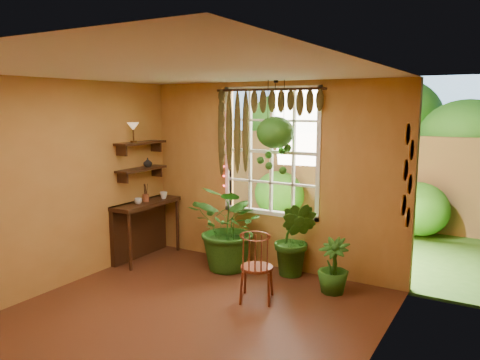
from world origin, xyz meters
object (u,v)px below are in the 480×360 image
Objects in this scene: potted_plant_mid at (295,239)px; hanging_basket at (275,136)px; counter_ledge at (142,223)px; windsor_chair at (256,277)px; potted_plant_left at (231,228)px.

potted_plant_mid is 1.45m from hanging_basket.
windsor_chair reaches higher than counter_ledge.
potted_plant_left is at bearing 115.51° from windsor_chair.
potted_plant_mid is at bearing 10.45° from counter_ledge.
hanging_basket is at bearing 12.06° from counter_ledge.
potted_plant_left is (1.52, 0.20, 0.08)m from counter_ledge.
potted_plant_mid is (2.40, 0.44, -0.02)m from counter_ledge.
potted_plant_mid is at bearing 65.15° from windsor_chair.
windsor_chair is at bearing -93.12° from potted_plant_mid.
windsor_chair is 0.84× the size of potted_plant_left.
windsor_chair is at bearing -13.62° from counter_ledge.
windsor_chair is at bearing -75.29° from hanging_basket.
windsor_chair is 0.82× the size of hanging_basket.
counter_ledge is at bearing 144.65° from windsor_chair.
potted_plant_mid is 0.83× the size of hanging_basket.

